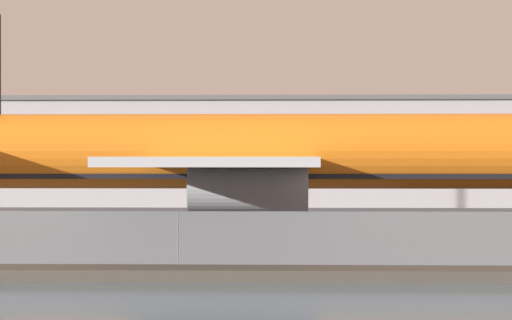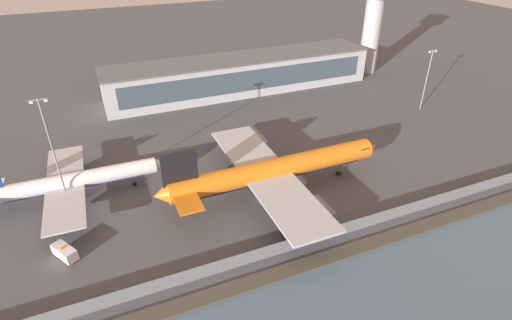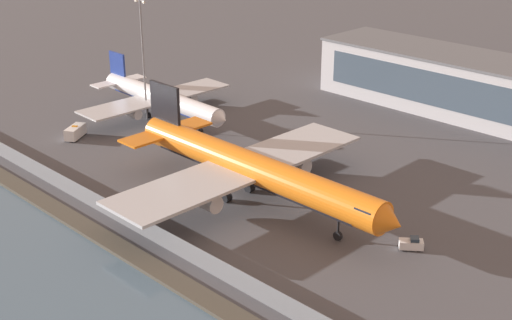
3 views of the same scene
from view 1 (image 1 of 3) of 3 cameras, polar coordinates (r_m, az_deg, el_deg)
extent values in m
plane|color=#4C4C51|center=(74.44, -2.45, -4.02)|extent=(500.00, 500.00, 0.00)
cube|color=#474238|center=(54.08, -4.18, -5.33)|extent=(320.00, 3.00, 0.50)
cube|color=slate|center=(58.44, -3.70, -3.79)|extent=(280.00, 0.08, 2.79)
cylinder|color=slate|center=(58.44, -3.70, -3.79)|extent=(0.10, 0.10, 2.79)
cylinder|color=orange|center=(76.22, 0.68, 0.42)|extent=(47.16, 4.88, 4.71)
cube|color=black|center=(76.22, 0.68, -0.56)|extent=(40.08, 3.92, 0.85)
cube|color=#B7BABF|center=(87.62, -0.65, 0.00)|extent=(10.45, 22.66, 0.47)
cube|color=#B7BABF|center=(65.03, -1.68, -0.05)|extent=(10.45, 22.66, 0.47)
cylinder|color=#B7BABF|center=(85.77, 0.23, -1.03)|extent=(6.61, 2.62, 2.59)
cylinder|color=#B7BABF|center=(66.78, -0.36, -1.36)|extent=(6.61, 2.62, 2.59)
cylinder|color=black|center=(78.92, -1.66, -2.30)|extent=(0.38, 0.38, 2.76)
cylinder|color=black|center=(78.99, -1.66, -3.30)|extent=(1.52, 1.07, 1.52)
cylinder|color=black|center=(73.99, -1.93, -2.47)|extent=(0.38, 0.38, 2.76)
cylinder|color=black|center=(74.07, -1.93, -3.53)|extent=(1.52, 1.07, 1.52)
cube|color=#B2B2B7|center=(137.63, 7.75, 0.29)|extent=(92.82, 16.06, 11.54)
cube|color=#3D4C5B|center=(129.57, 8.10, 0.56)|extent=(85.39, 0.16, 6.92)
cube|color=#5B5E63|center=(137.78, 7.75, 2.80)|extent=(93.42, 16.66, 0.50)
camera|label=2|loc=(58.68, -70.99, 52.06)|focal=28.00mm
camera|label=3|loc=(79.88, 86.14, 31.99)|focal=50.00mm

